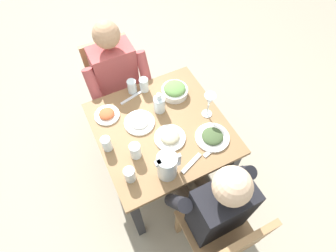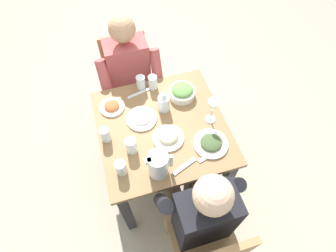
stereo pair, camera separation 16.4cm
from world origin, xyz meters
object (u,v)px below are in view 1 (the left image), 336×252
(water_glass_far_right, at_px, (144,85))
(chair_near, at_px, (224,237))
(dining_table, at_px, (162,137))
(oil_carafe, at_px, (159,105))
(salad_bowl, at_px, (175,90))
(plate_yoghurt, at_px, (139,122))
(water_glass_center, at_px, (107,144))
(chair_far, at_px, (115,83))
(water_pitcher, at_px, (167,166))
(diner_near, at_px, (210,200))
(water_glass_by_pitcher, at_px, (132,86))
(plate_rice_curry, at_px, (107,114))
(plate_dolmas, at_px, (212,137))
(water_glass_near_left, at_px, (135,151))
(wine_glass, at_px, (209,101))
(water_glass_far_left, at_px, (130,175))
(plate_beans, at_px, (170,137))
(diner_far, at_px, (121,87))

(water_glass_far_right, bearing_deg, chair_near, -88.41)
(dining_table, height_order, oil_carafe, oil_carafe)
(salad_bowl, xyz_separation_m, plate_yoghurt, (-0.33, -0.12, -0.03))
(salad_bowl, xyz_separation_m, water_glass_far_right, (-0.18, 0.14, 0.01))
(chair_near, height_order, water_glass_center, chair_near)
(chair_far, bearing_deg, oil_carafe, -76.36)
(water_pitcher, bearing_deg, plate_yoghurt, 91.09)
(water_glass_far_right, relative_size, oil_carafe, 0.65)
(diner_near, bearing_deg, water_glass_by_pitcher, 97.06)
(diner_near, xyz_separation_m, plate_rice_curry, (-0.35, 0.79, 0.12))
(plate_dolmas, bearing_deg, water_glass_center, 159.87)
(water_glass_near_left, relative_size, wine_glass, 0.57)
(dining_table, height_order, chair_far, chair_far)
(water_glass_far_right, bearing_deg, water_glass_by_pitcher, 163.60)
(chair_near, bearing_deg, water_glass_near_left, 114.98)
(chair_far, distance_m, water_pitcher, 1.11)
(water_glass_center, distance_m, water_glass_by_pitcher, 0.49)
(water_glass_center, bearing_deg, water_pitcher, -50.64)
(chair_far, xyz_separation_m, water_glass_near_left, (-0.13, -0.87, 0.30))
(plate_rice_curry, height_order, plate_dolmas, plate_rice_curry)
(chair_near, xyz_separation_m, oil_carafe, (-0.01, 0.88, 0.31))
(plate_rice_curry, bearing_deg, water_glass_far_left, -93.25)
(plate_yoghurt, xyz_separation_m, plate_beans, (0.13, -0.20, 0.00))
(salad_bowl, xyz_separation_m, water_glass_near_left, (-0.44, -0.33, 0.01))
(chair_near, distance_m, water_glass_near_left, 0.76)
(diner_near, bearing_deg, water_glass_far_right, 91.95)
(chair_far, relative_size, water_glass_near_left, 7.70)
(dining_table, height_order, water_glass_far_right, water_glass_far_right)
(chair_far, bearing_deg, water_glass_near_left, -98.76)
(chair_near, xyz_separation_m, diner_near, (0.00, 0.20, 0.15))
(water_glass_near_left, bearing_deg, plate_yoghurt, 61.91)
(dining_table, bearing_deg, water_glass_by_pitcher, 97.88)
(diner_far, xyz_separation_m, water_glass_near_left, (-0.13, -0.66, 0.16))
(plate_yoghurt, height_order, plate_dolmas, plate_dolmas)
(plate_yoghurt, bearing_deg, water_glass_far_right, 59.81)
(salad_bowl, relative_size, water_glass_by_pitcher, 1.79)
(chair_far, relative_size, diner_far, 0.75)
(water_pitcher, relative_size, plate_dolmas, 0.85)
(diner_near, bearing_deg, chair_near, -90.00)
(plate_rice_curry, relative_size, water_glass_far_right, 1.59)
(chair_near, distance_m, wine_glass, 0.85)
(salad_bowl, height_order, water_glass_by_pitcher, water_glass_by_pitcher)
(oil_carafe, bearing_deg, chair_far, 103.64)
(chair_near, bearing_deg, wine_glass, 69.40)
(plate_rice_curry, relative_size, water_glass_by_pitcher, 1.62)
(plate_dolmas, bearing_deg, plate_rice_curry, 139.36)
(diner_near, xyz_separation_m, oil_carafe, (-0.01, 0.68, 0.16))
(dining_table, distance_m, oil_carafe, 0.24)
(plate_yoghurt, height_order, plate_beans, plate_beans)
(water_glass_center, xyz_separation_m, water_glass_by_pitcher, (0.32, 0.37, -0.00))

